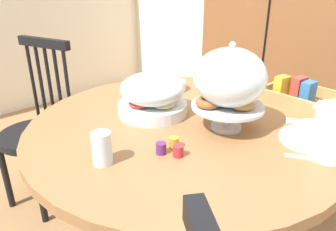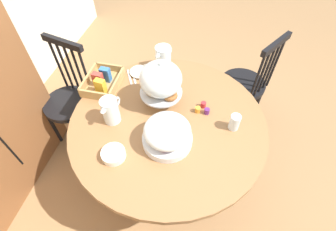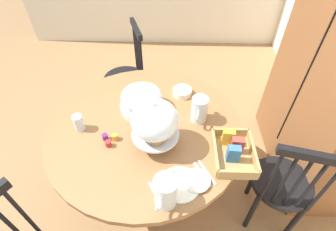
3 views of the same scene
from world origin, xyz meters
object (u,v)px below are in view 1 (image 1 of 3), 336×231
Objects in this scene: fruit_platter_covered at (152,95)px; drinking_glass at (102,148)px; windsor_chair_facing_door at (325,135)px; wooden_armoire at (289,21)px; orange_juice_pitcher at (225,82)px; dining_table at (184,164)px; china_plate_small at (316,128)px; windsor_chair_near_window at (38,133)px; cereal_bowl at (172,85)px; milk_pitcher at (331,135)px; cereal_basket at (298,96)px; pastry_stand_with_dome at (230,81)px; china_plate_large at (310,139)px.

drinking_glass is at bearing -62.69° from fruit_platter_covered.
wooden_armoire is at bearing 140.69° from windsor_chair_facing_door.
windsor_chair_facing_door is 0.74m from orange_juice_pitcher.
fruit_platter_covered reaches higher than orange_juice_pitcher.
drinking_glass is at bearing -85.32° from dining_table.
orange_juice_pitcher is 0.48m from china_plate_small.
windsor_chair_near_window is 6.96× the size of cereal_bowl.
windsor_chair_facing_door is at bearing 80.99° from drinking_glass.
milk_pitcher reaches higher than cereal_basket.
dining_table is at bearing -151.62° from pastry_stand_with_dome.
windsor_chair_facing_door is (1.14, 1.19, 0.00)m from windsor_chair_near_window.
china_plate_large is (1.32, 0.50, 0.29)m from windsor_chair_near_window.
windsor_chair_near_window is at bearing -159.10° from china_plate_large.
wooden_armoire is at bearing 88.97° from cereal_bowl.
fruit_platter_covered is 2.00× the size of china_plate_small.
china_plate_large is at bearing -77.54° from china_plate_small.
drinking_glass is (-0.21, -1.32, 0.34)m from windsor_chair_facing_door.
china_plate_large is at bearing -75.25° from windsor_chair_facing_door.
drinking_glass is (0.34, -1.77, -0.19)m from wooden_armoire.
windsor_chair_near_window is 1.46m from china_plate_small.
wooden_armoire is at bearing 124.29° from milk_pitcher.
milk_pitcher reaches higher than fruit_platter_covered.
wooden_armoire is 1.46m from dining_table.
drinking_glass is at bearing -130.22° from milk_pitcher.
cereal_basket is at bearing -94.06° from windsor_chair_facing_door.
china_plate_large is at bearing 141.64° from milk_pitcher.
dining_table is 4.26× the size of fruit_platter_covered.
china_plate_large is at bearing -1.66° from cereal_bowl.
wooden_armoire is 6.53× the size of fruit_platter_covered.
windsor_chair_near_window reaches higher than cereal_basket.
orange_juice_pitcher is at bearing -147.64° from cereal_basket.
fruit_platter_covered is (-0.41, -0.94, 0.37)m from windsor_chair_facing_door.
cereal_basket is (0.38, 0.57, -0.05)m from fruit_platter_covered.
wooden_armoire is 1.41m from fruit_platter_covered.
windsor_chair_near_window is 4.43× the size of china_plate_large.
cereal_basket is (0.29, 0.18, -0.04)m from orange_juice_pitcher.
drinking_glass is (-0.37, -0.73, 0.04)m from china_plate_small.
china_plate_large is at bearing -57.16° from wooden_armoire.
windsor_chair_near_window is 1.44m from china_plate_large.
dining_table is at bearing -163.39° from milk_pitcher.
windsor_chair_facing_door is at bearing 60.52° from orange_juice_pitcher.
china_plate_large is (0.59, 0.26, -0.08)m from fruit_platter_covered.
cereal_basket is at bearing 56.12° from fruit_platter_covered.
china_plate_small is (0.47, -0.04, -0.06)m from orange_juice_pitcher.
milk_pitcher reaches higher than drinking_glass.
china_plate_small is at bearing -4.60° from orange_juice_pitcher.
cereal_basket is 0.62m from cereal_bowl.
orange_juice_pitcher is at bearing 37.35° from windsor_chair_near_window.
windsor_chair_near_window is at bearing -137.18° from cereal_bowl.
wooden_armoire is at bearing 109.74° from pastry_stand_with_dome.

